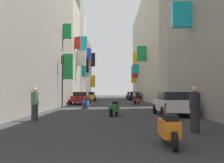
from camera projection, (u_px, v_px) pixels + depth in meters
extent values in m
plane|color=#2D2D30|center=(112.00, 103.00, 32.27)|extent=(140.00, 140.00, 0.00)
cube|color=green|center=(68.00, 67.00, 26.20)|extent=(1.03, 0.58, 2.54)
cube|color=green|center=(67.00, 31.00, 26.36)|extent=(0.84, 0.46, 1.48)
cube|color=#BCB29E|center=(55.00, 53.00, 36.24)|extent=(6.00, 7.09, 13.85)
cube|color=red|center=(78.00, 43.00, 34.36)|extent=(0.78, 0.41, 1.55)
cube|color=white|center=(81.00, 58.00, 35.99)|extent=(1.33, 0.55, 2.06)
cube|color=#19B2BF|center=(82.00, 46.00, 37.42)|extent=(1.35, 0.47, 2.70)
cube|color=gray|center=(64.00, 51.00, 42.57)|extent=(6.00, 5.48, 16.32)
cube|color=#19B2BF|center=(84.00, 67.00, 42.69)|extent=(0.64, 0.38, 3.07)
cube|color=red|center=(83.00, 46.00, 41.09)|extent=(0.67, 0.51, 2.93)
cube|color=#BCB29E|center=(68.00, 58.00, 47.09)|extent=(6.00, 3.63, 15.14)
cube|color=white|center=(88.00, 72.00, 47.01)|extent=(1.34, 0.61, 1.88)
cube|color=orange|center=(88.00, 66.00, 47.75)|extent=(0.95, 0.64, 1.62)
cube|color=blue|center=(88.00, 53.00, 46.42)|extent=(1.12, 0.51, 1.89)
cube|color=yellow|center=(87.00, 51.00, 47.16)|extent=(0.63, 0.43, 2.95)
cube|color=black|center=(87.00, 64.00, 46.56)|extent=(0.78, 0.58, 3.11)
cube|color=slate|center=(75.00, 70.00, 55.67)|extent=(6.00, 13.65, 12.16)
cube|color=red|center=(93.00, 79.00, 61.70)|extent=(0.62, 0.63, 1.43)
cube|color=yellow|center=(93.00, 81.00, 60.55)|extent=(1.06, 0.37, 2.83)
cube|color=black|center=(93.00, 60.00, 59.72)|extent=(1.08, 0.41, 3.12)
cube|color=blue|center=(88.00, 58.00, 49.92)|extent=(0.79, 0.47, 1.87)
cube|color=purple|center=(89.00, 57.00, 50.52)|extent=(0.97, 0.36, 2.86)
cube|color=#19B2BF|center=(181.00, 15.00, 16.45)|extent=(1.22, 0.50, 1.63)
cube|color=#BCB29E|center=(158.00, 51.00, 45.08)|extent=(6.00, 35.03, 17.08)
cube|color=yellow|center=(135.00, 59.00, 53.19)|extent=(0.75, 0.52, 2.60)
cube|color=#19B2BF|center=(136.00, 69.00, 48.06)|extent=(1.24, 0.53, 1.64)
cube|color=red|center=(135.00, 72.00, 51.07)|extent=(1.19, 0.38, 2.32)
cube|color=yellow|center=(134.00, 77.00, 54.22)|extent=(0.98, 0.52, 2.56)
cube|color=green|center=(142.00, 54.00, 37.77)|extent=(1.38, 0.44, 2.24)
cube|color=black|center=(134.00, 97.00, 44.77)|extent=(1.73, 4.48, 0.58)
cube|color=black|center=(134.00, 93.00, 44.56)|extent=(1.52, 2.51, 0.55)
cylinder|color=black|center=(129.00, 98.00, 46.23)|extent=(0.18, 0.60, 0.60)
cylinder|color=black|center=(138.00, 98.00, 46.23)|extent=(0.18, 0.60, 0.60)
cylinder|color=black|center=(130.00, 99.00, 43.28)|extent=(0.18, 0.60, 0.60)
cylinder|color=black|center=(140.00, 99.00, 43.28)|extent=(0.18, 0.60, 0.60)
cube|color=navy|center=(132.00, 96.00, 50.38)|extent=(1.84, 4.17, 0.69)
cube|color=black|center=(132.00, 93.00, 50.20)|extent=(1.62, 2.34, 0.47)
cylinder|color=black|center=(126.00, 97.00, 51.75)|extent=(0.18, 0.60, 0.60)
cylinder|color=black|center=(136.00, 97.00, 51.74)|extent=(0.18, 0.60, 0.60)
cylinder|color=black|center=(127.00, 98.00, 48.99)|extent=(0.18, 0.60, 0.60)
cylinder|color=black|center=(137.00, 98.00, 48.99)|extent=(0.18, 0.60, 0.60)
cube|color=gold|center=(90.00, 97.00, 41.12)|extent=(1.72, 4.20, 0.63)
cube|color=black|center=(90.00, 93.00, 41.35)|extent=(1.51, 2.35, 0.49)
cylinder|color=black|center=(95.00, 99.00, 39.72)|extent=(0.18, 0.60, 0.60)
cylinder|color=black|center=(83.00, 99.00, 39.72)|extent=(0.18, 0.60, 0.60)
cylinder|color=black|center=(96.00, 99.00, 42.49)|extent=(0.18, 0.60, 0.60)
cylinder|color=black|center=(85.00, 99.00, 42.49)|extent=(0.18, 0.60, 0.60)
cube|color=white|center=(173.00, 105.00, 15.99)|extent=(1.76, 4.17, 0.67)
cube|color=black|center=(173.00, 96.00, 15.80)|extent=(1.55, 2.33, 0.47)
cylinder|color=black|center=(155.00, 109.00, 17.35)|extent=(0.18, 0.60, 0.60)
cylinder|color=black|center=(181.00, 109.00, 17.35)|extent=(0.18, 0.60, 0.60)
cylinder|color=black|center=(163.00, 112.00, 14.60)|extent=(0.18, 0.60, 0.60)
cylinder|color=black|center=(194.00, 112.00, 14.60)|extent=(0.18, 0.60, 0.60)
cube|color=#B21E1E|center=(81.00, 99.00, 30.40)|extent=(1.79, 4.06, 0.67)
cube|color=black|center=(81.00, 94.00, 30.63)|extent=(1.58, 2.28, 0.46)
cylinder|color=black|center=(87.00, 102.00, 29.05)|extent=(0.18, 0.60, 0.60)
cylinder|color=black|center=(71.00, 102.00, 29.05)|extent=(0.18, 0.60, 0.60)
cylinder|color=black|center=(89.00, 101.00, 31.73)|extent=(0.18, 0.60, 0.60)
cylinder|color=black|center=(75.00, 101.00, 31.73)|extent=(0.18, 0.60, 0.60)
cube|color=orange|center=(169.00, 128.00, 6.99)|extent=(0.47, 1.14, 0.45)
cube|color=black|center=(170.00, 118.00, 6.79)|extent=(0.33, 0.57, 0.16)
cylinder|color=#4C4C51|center=(165.00, 114.00, 7.57)|extent=(0.07, 0.27, 0.68)
cylinder|color=black|center=(164.00, 132.00, 7.69)|extent=(0.11, 0.48, 0.48)
cylinder|color=black|center=(175.00, 142.00, 6.27)|extent=(0.11, 0.48, 0.48)
cube|color=red|center=(137.00, 100.00, 29.51)|extent=(0.85, 1.24, 0.45)
cube|color=black|center=(137.00, 98.00, 29.32)|extent=(0.51, 0.64, 0.16)
cylinder|color=#4C4C51|center=(139.00, 97.00, 30.05)|extent=(0.16, 0.28, 0.68)
cylinder|color=black|center=(139.00, 102.00, 30.16)|extent=(0.28, 0.48, 0.48)
cylinder|color=black|center=(135.00, 103.00, 28.83)|extent=(0.28, 0.48, 0.48)
cube|color=#287F3D|center=(114.00, 108.00, 15.58)|extent=(0.69, 1.11, 0.45)
cube|color=black|center=(115.00, 103.00, 15.78)|extent=(0.45, 0.62, 0.16)
cylinder|color=#4C4C51|center=(112.00, 103.00, 15.09)|extent=(0.13, 0.28, 0.68)
cylinder|color=black|center=(111.00, 113.00, 14.95)|extent=(0.22, 0.49, 0.48)
cylinder|color=black|center=(116.00, 111.00, 16.19)|extent=(0.22, 0.49, 0.48)
cube|color=#2D4CAD|center=(86.00, 103.00, 22.21)|extent=(0.53, 1.08, 0.45)
cube|color=black|center=(86.00, 100.00, 22.42)|extent=(0.37, 0.59, 0.16)
cylinder|color=#4C4C51|center=(85.00, 100.00, 21.70)|extent=(0.08, 0.28, 0.68)
cylinder|color=black|center=(84.00, 106.00, 21.55)|extent=(0.14, 0.49, 0.48)
cylinder|color=black|center=(87.00, 105.00, 22.85)|extent=(0.14, 0.49, 0.48)
cylinder|color=#333333|center=(35.00, 113.00, 12.81)|extent=(0.40, 0.40, 0.80)
cylinder|color=#4C724C|center=(35.00, 98.00, 12.84)|extent=(0.47, 0.47, 0.64)
sphere|color=tan|center=(35.00, 90.00, 12.86)|extent=(0.22, 0.22, 0.22)
cylinder|color=#252525|center=(195.00, 121.00, 9.17)|extent=(0.45, 0.45, 0.79)
cylinder|color=black|center=(195.00, 101.00, 9.20)|extent=(0.53, 0.53, 0.63)
sphere|color=tan|center=(195.00, 89.00, 9.21)|extent=(0.21, 0.21, 0.21)
cylinder|color=black|center=(134.00, 100.00, 33.39)|extent=(0.42, 0.42, 0.81)
cylinder|color=pink|center=(134.00, 94.00, 33.42)|extent=(0.50, 0.50, 0.64)
sphere|color=tan|center=(134.00, 91.00, 33.43)|extent=(0.22, 0.22, 0.22)
cylinder|color=#2D2D2D|center=(63.00, 86.00, 23.83)|extent=(0.12, 0.12, 4.00)
cube|color=black|center=(63.00, 60.00, 23.92)|extent=(0.26, 0.26, 0.75)
sphere|color=red|center=(62.00, 57.00, 23.79)|extent=(0.14, 0.14, 0.14)
sphere|color=orange|center=(62.00, 60.00, 23.78)|extent=(0.14, 0.14, 0.14)
sphere|color=green|center=(62.00, 63.00, 23.77)|extent=(0.14, 0.14, 0.14)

